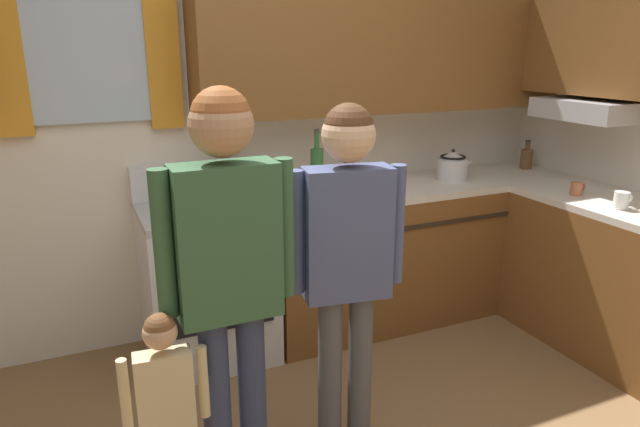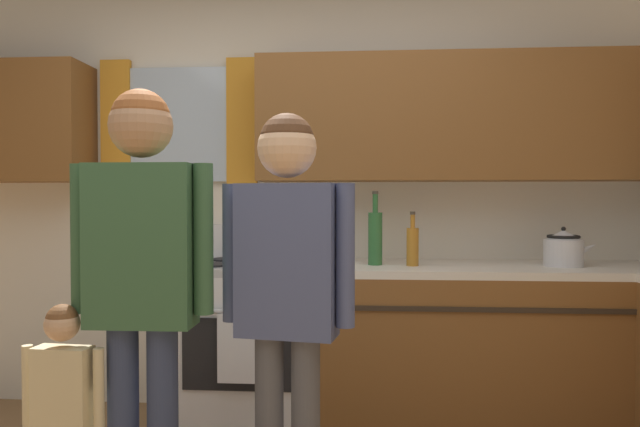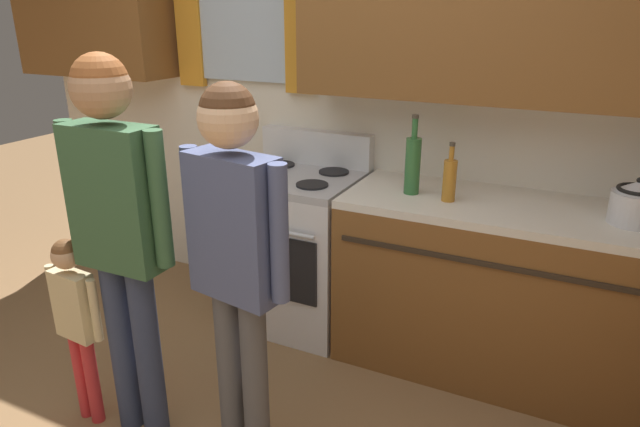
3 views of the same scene
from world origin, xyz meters
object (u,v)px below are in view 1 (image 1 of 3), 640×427
object	(u,v)px
bottle_oil_amber	(349,176)
adult_in_plaid	(347,247)
bottle_wine_green	(317,171)
stovetop_kettle	(453,166)
adult_holding_child	(228,258)
mug_ceramic_white	(622,200)
cup_terracotta	(577,189)
bottle_squat_brown	(526,158)
small_child	(166,399)
stove_oven	(207,279)

from	to	relation	value
bottle_oil_amber	adult_in_plaid	bearing A→B (deg)	-117.31
bottle_wine_green	stovetop_kettle	bearing A→B (deg)	0.62
adult_holding_child	adult_in_plaid	xyz separation A→B (m)	(0.51, 0.06, -0.05)
mug_ceramic_white	adult_in_plaid	bearing A→B (deg)	-175.83
cup_terracotta	stovetop_kettle	bearing A→B (deg)	124.59
bottle_squat_brown	adult_in_plaid	xyz separation A→B (m)	(-2.02, -1.15, -0.00)
adult_holding_child	adult_in_plaid	bearing A→B (deg)	6.42
stovetop_kettle	bottle_wine_green	bearing A→B (deg)	-179.38
adult_holding_child	bottle_wine_green	bearing A→B (deg)	53.06
bottle_oil_amber	mug_ceramic_white	world-z (taller)	bottle_oil_amber
bottle_oil_amber	mug_ceramic_white	xyz separation A→B (m)	(1.21, -0.90, -0.06)
adult_in_plaid	small_child	world-z (taller)	adult_in_plaid
stove_oven	mug_ceramic_white	xyz separation A→B (m)	(2.08, -0.97, 0.48)
bottle_squat_brown	bottle_oil_amber	world-z (taller)	bottle_oil_amber
stove_oven	mug_ceramic_white	size ratio (longest dim) A/B	8.76
stove_oven	bottle_squat_brown	bearing A→B (deg)	1.27
adult_holding_child	small_child	bearing A→B (deg)	-168.09
bottle_squat_brown	cup_terracotta	xyz separation A→B (m)	(-0.27, -0.71, -0.04)
bottle_squat_brown	small_child	bearing A→B (deg)	-155.72
stove_oven	bottle_wine_green	size ratio (longest dim) A/B	2.79
bottle_oil_amber	adult_in_plaid	xyz separation A→B (m)	(-0.53, -1.03, -0.03)
stovetop_kettle	bottle_squat_brown	bearing A→B (deg)	6.10
mug_ceramic_white	cup_terracotta	world-z (taller)	mug_ceramic_white
mug_ceramic_white	stovetop_kettle	distance (m)	1.04
mug_ceramic_white	adult_in_plaid	xyz separation A→B (m)	(-1.74, -0.13, 0.03)
bottle_squat_brown	bottle_wine_green	size ratio (longest dim) A/B	0.52
bottle_wine_green	bottle_oil_amber	xyz separation A→B (m)	(0.19, -0.03, -0.04)
stovetop_kettle	cup_terracotta	bearing A→B (deg)	-55.41
bottle_squat_brown	small_child	xyz separation A→B (m)	(-2.79, -1.26, -0.42)
adult_holding_child	small_child	size ratio (longest dim) A/B	1.84
mug_ceramic_white	small_child	world-z (taller)	mug_ceramic_white
bottle_squat_brown	stovetop_kettle	xyz separation A→B (m)	(-0.71, -0.08, 0.02)
stovetop_kettle	adult_in_plaid	bearing A→B (deg)	-140.89
mug_ceramic_white	adult_holding_child	xyz separation A→B (m)	(-2.25, -0.18, 0.08)
bottle_wine_green	small_child	xyz separation A→B (m)	(-1.10, -1.17, -0.50)
adult_holding_child	bottle_oil_amber	bearing A→B (deg)	46.29
adult_holding_child	stove_oven	bearing A→B (deg)	81.88
stove_oven	bottle_squat_brown	size ratio (longest dim) A/B	5.37
bottle_wine_green	adult_in_plaid	bearing A→B (deg)	-107.54
bottle_oil_amber	stovetop_kettle	world-z (taller)	bottle_oil_amber
bottle_wine_green	mug_ceramic_white	size ratio (longest dim) A/B	3.14
bottle_oil_amber	small_child	distance (m)	1.78
cup_terracotta	stovetop_kettle	world-z (taller)	stovetop_kettle
stove_oven	bottle_oil_amber	distance (m)	1.03
stove_oven	cup_terracotta	distance (m)	2.24
stovetop_kettle	adult_in_plaid	size ratio (longest dim) A/B	0.18
bottle_oil_amber	small_child	size ratio (longest dim) A/B	0.32
bottle_oil_amber	cup_terracotta	world-z (taller)	bottle_oil_amber
stove_oven	small_child	size ratio (longest dim) A/B	1.24
mug_ceramic_white	small_child	size ratio (longest dim) A/B	0.14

